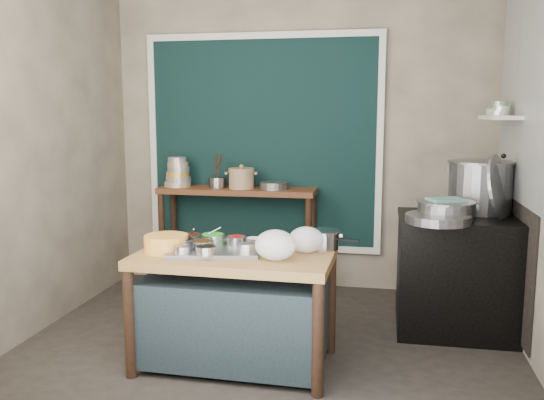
% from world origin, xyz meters
% --- Properties ---
extents(floor, '(3.50, 3.00, 0.02)m').
position_xyz_m(floor, '(0.00, 0.00, -0.01)').
color(floor, '#2B2621').
rests_on(floor, ground).
extents(back_wall, '(3.50, 0.02, 2.80)m').
position_xyz_m(back_wall, '(0.00, 1.51, 1.40)').
color(back_wall, gray).
rests_on(back_wall, floor).
extents(left_wall, '(0.02, 3.00, 2.80)m').
position_xyz_m(left_wall, '(-1.76, 0.00, 1.40)').
color(left_wall, gray).
rests_on(left_wall, floor).
extents(curtain_panel, '(2.10, 0.02, 1.90)m').
position_xyz_m(curtain_panel, '(-0.35, 1.47, 1.35)').
color(curtain_panel, black).
rests_on(curtain_panel, back_wall).
extents(curtain_frame, '(2.22, 0.03, 2.02)m').
position_xyz_m(curtain_frame, '(-0.35, 1.46, 1.35)').
color(curtain_frame, beige).
rests_on(curtain_frame, back_wall).
extents(tile_panel, '(0.02, 1.70, 1.70)m').
position_xyz_m(tile_panel, '(1.74, 0.55, 1.85)').
color(tile_panel, '#B2B2AA').
rests_on(tile_panel, right_wall).
extents(soot_patch, '(0.01, 1.30, 1.30)m').
position_xyz_m(soot_patch, '(1.74, 0.65, 0.70)').
color(soot_patch, black).
rests_on(soot_patch, right_wall).
extents(wall_shelf, '(0.22, 0.70, 0.03)m').
position_xyz_m(wall_shelf, '(1.63, 0.85, 1.60)').
color(wall_shelf, beige).
rests_on(wall_shelf, right_wall).
extents(prep_table, '(1.27, 0.75, 0.75)m').
position_xyz_m(prep_table, '(-0.15, -0.35, 0.38)').
color(prep_table, olive).
rests_on(prep_table, floor).
extents(back_counter, '(1.45, 0.40, 0.95)m').
position_xyz_m(back_counter, '(-0.55, 1.28, 0.47)').
color(back_counter, '#582F19').
rests_on(back_counter, floor).
extents(stove_block, '(0.90, 0.68, 0.85)m').
position_xyz_m(stove_block, '(1.35, 0.55, 0.42)').
color(stove_block, black).
rests_on(stove_block, floor).
extents(stove_top, '(0.92, 0.69, 0.03)m').
position_xyz_m(stove_top, '(1.35, 0.55, 0.86)').
color(stove_top, black).
rests_on(stove_top, stove_block).
extents(condiment_tray, '(0.64, 0.52, 0.03)m').
position_xyz_m(condiment_tray, '(-0.29, -0.35, 0.76)').
color(condiment_tray, gray).
rests_on(condiment_tray, prep_table).
extents(condiment_bowls, '(0.56, 0.44, 0.06)m').
position_xyz_m(condiment_bowls, '(-0.32, -0.33, 0.80)').
color(condiment_bowls, gray).
rests_on(condiment_bowls, condiment_tray).
extents(yellow_basin, '(0.31, 0.31, 0.11)m').
position_xyz_m(yellow_basin, '(-0.59, -0.40, 0.80)').
color(yellow_basin, '#EB9940').
rests_on(yellow_basin, prep_table).
extents(saucepan, '(0.26, 0.26, 0.12)m').
position_xyz_m(saucepan, '(0.39, -0.13, 0.81)').
color(saucepan, gray).
rests_on(saucepan, prep_table).
extents(plastic_bag_a, '(0.31, 0.29, 0.19)m').
position_xyz_m(plastic_bag_a, '(0.14, -0.47, 0.84)').
color(plastic_bag_a, white).
rests_on(plastic_bag_a, prep_table).
extents(plastic_bag_b, '(0.26, 0.23, 0.17)m').
position_xyz_m(plastic_bag_b, '(0.30, -0.25, 0.83)').
color(plastic_bag_b, white).
rests_on(plastic_bag_b, prep_table).
extents(bowl_stack, '(0.25, 0.25, 0.28)m').
position_xyz_m(bowl_stack, '(-1.12, 1.27, 1.07)').
color(bowl_stack, tan).
rests_on(bowl_stack, back_counter).
extents(utensil_cup, '(0.18, 0.18, 0.10)m').
position_xyz_m(utensil_cup, '(-0.73, 1.26, 1.00)').
color(utensil_cup, gray).
rests_on(utensil_cup, back_counter).
extents(ceramic_crock, '(0.28, 0.28, 0.17)m').
position_xyz_m(ceramic_crock, '(-0.50, 1.24, 1.03)').
color(ceramic_crock, '#977852').
rests_on(ceramic_crock, back_counter).
extents(wide_bowl, '(0.31, 0.31, 0.06)m').
position_xyz_m(wide_bowl, '(-0.20, 1.26, 0.98)').
color(wide_bowl, gray).
rests_on(wide_bowl, back_counter).
extents(stock_pot, '(0.56, 0.56, 0.39)m').
position_xyz_m(stock_pot, '(1.50, 0.76, 1.08)').
color(stock_pot, gray).
rests_on(stock_pot, stove_top).
extents(pot_lid, '(0.30, 0.48, 0.47)m').
position_xyz_m(pot_lid, '(1.59, 0.52, 1.11)').
color(pot_lid, gray).
rests_on(pot_lid, stove_top).
extents(steamer, '(0.55, 0.55, 0.14)m').
position_xyz_m(steamer, '(1.21, 0.39, 0.95)').
color(steamer, gray).
rests_on(steamer, stove_top).
extents(green_cloth, '(0.29, 0.26, 0.02)m').
position_xyz_m(green_cloth, '(1.21, 0.39, 1.03)').
color(green_cloth, slate).
rests_on(green_cloth, steamer).
extents(shallow_pan, '(0.47, 0.47, 0.06)m').
position_xyz_m(shallow_pan, '(1.15, 0.25, 0.91)').
color(shallow_pan, gray).
rests_on(shallow_pan, stove_top).
extents(shelf_bowl_stack, '(0.13, 0.13, 0.11)m').
position_xyz_m(shelf_bowl_stack, '(1.63, 0.85, 1.66)').
color(shelf_bowl_stack, silver).
rests_on(shelf_bowl_stack, wall_shelf).
extents(shelf_bowl_green, '(0.19, 0.19, 0.05)m').
position_xyz_m(shelf_bowl_green, '(1.63, 1.05, 1.64)').
color(shelf_bowl_green, gray).
rests_on(shelf_bowl_green, wall_shelf).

